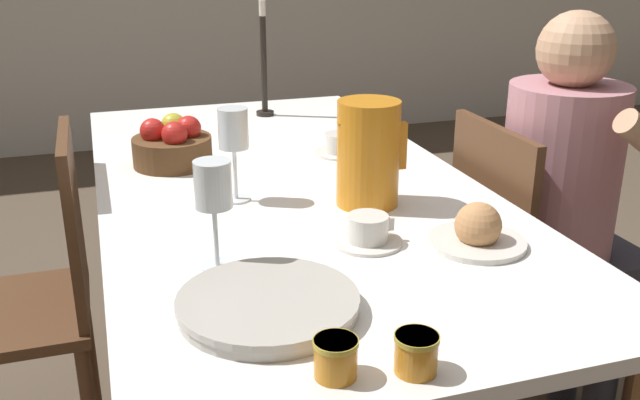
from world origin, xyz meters
The scene contains 15 objects.
dining_table centered at (0.00, 0.00, 0.68)m, with size 0.91×1.83×0.78m.
chair_person_side centered at (0.64, -0.11, 0.49)m, with size 0.42×0.42×0.91m.
chair_opposite centered at (-0.64, 0.14, 0.49)m, with size 0.42×0.42×0.91m.
person_seated centered at (0.73, -0.15, 0.71)m, with size 0.39×0.41×1.19m.
red_pitcher centered at (0.14, -0.20, 0.90)m, with size 0.17×0.14×0.24m.
wine_glass_water centered at (-0.15, -0.09, 0.94)m, with size 0.07×0.07×0.22m.
wine_glass_juice centered at (-0.25, -0.43, 0.93)m, with size 0.07×0.07×0.21m.
teacup_near_person centered at (0.06, -0.41, 0.80)m, with size 0.14×0.14×0.06m.
teacup_across centered at (0.21, 0.19, 0.80)m, with size 0.14×0.14×0.06m.
serving_tray centered at (-0.20, -0.62, 0.79)m, with size 0.30×0.30×0.03m.
bread_plate centered at (0.26, -0.49, 0.81)m, with size 0.20×0.20×0.09m.
jam_jar_amber centered at (-0.04, -0.85, 0.81)m, with size 0.06×0.06×0.06m.
jam_jar_red centered at (-0.15, -0.83, 0.81)m, with size 0.06×0.06×0.06m.
fruit_bowl centered at (-0.25, 0.23, 0.83)m, with size 0.21×0.21×0.13m.
candlestick_tall centered at (0.11, 0.70, 0.93)m, with size 0.06×0.06×0.38m.
Camera 1 is at (-0.43, -1.63, 1.36)m, focal length 40.00 mm.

